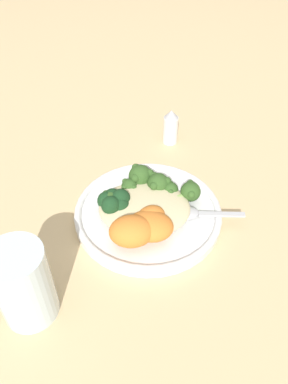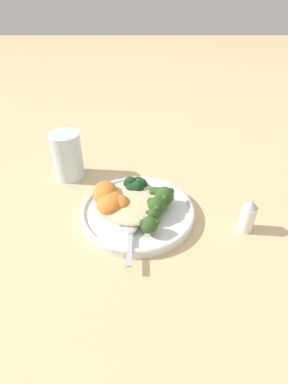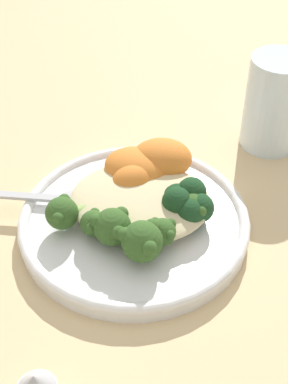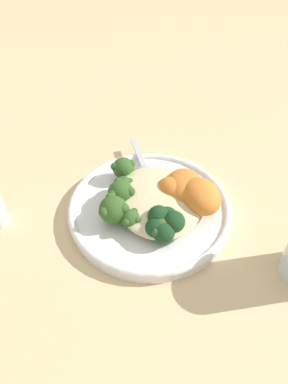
{
  "view_description": "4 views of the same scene",
  "coord_description": "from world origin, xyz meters",
  "px_view_note": "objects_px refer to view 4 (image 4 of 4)",
  "views": [
    {
      "loc": [
        -0.01,
        0.43,
        0.46
      ],
      "look_at": [
        0.0,
        -0.02,
        0.04
      ],
      "focal_mm": 35.0,
      "sensor_mm": 36.0,
      "label": 1
    },
    {
      "loc": [
        -0.49,
        -0.01,
        0.43
      ],
      "look_at": [
        0.01,
        -0.01,
        0.05
      ],
      "focal_mm": 28.0,
      "sensor_mm": 36.0,
      "label": 2
    },
    {
      "loc": [
        0.05,
        -0.4,
        0.41
      ],
      "look_at": [
        0.0,
        0.02,
        0.04
      ],
      "focal_mm": 50.0,
      "sensor_mm": 36.0,
      "label": 3
    },
    {
      "loc": [
        0.35,
        -0.1,
        0.43
      ],
      "look_at": [
        -0.0,
        -0.01,
        0.05
      ],
      "focal_mm": 35.0,
      "sensor_mm": 36.0,
      "label": 4
    }
  ],
  "objects_px": {
    "quinoa_mound": "(157,200)",
    "sweet_potato_chunk_0": "(172,190)",
    "broccoli_stalk_2": "(126,194)",
    "broccoli_stalk_3": "(123,208)",
    "sweet_potato_chunk_1": "(201,196)",
    "broccoli_stalk_0": "(133,176)",
    "plate": "(150,209)",
    "spoon": "(145,169)",
    "broccoli_stalk_5": "(162,223)",
    "kale_tuft": "(164,223)",
    "sweet_potato_chunk_2": "(185,187)",
    "broccoli_stalk_4": "(142,213)",
    "broccoli_stalk_1": "(132,189)"
  },
  "relations": [
    {
      "from": "broccoli_stalk_4",
      "to": "sweet_potato_chunk_2",
      "type": "bearing_deg",
      "value": 179.21
    },
    {
      "from": "sweet_potato_chunk_1",
      "to": "kale_tuft",
      "type": "bearing_deg",
      "value": -63.76
    },
    {
      "from": "kale_tuft",
      "to": "sweet_potato_chunk_0",
      "type": "bearing_deg",
      "value": 152.41
    },
    {
      "from": "broccoli_stalk_4",
      "to": "kale_tuft",
      "type": "distance_m",
      "value": 0.04
    },
    {
      "from": "broccoli_stalk_5",
      "to": "sweet_potato_chunk_1",
      "type": "bearing_deg",
      "value": 136.76
    },
    {
      "from": "broccoli_stalk_5",
      "to": "kale_tuft",
      "type": "xyz_separation_m",
      "value": [
        0.0,
        0.0,
        0.0
      ]
    },
    {
      "from": "plate",
      "to": "broccoli_stalk_0",
      "type": "distance_m",
      "value": 0.06
    },
    {
      "from": "sweet_potato_chunk_2",
      "to": "spoon",
      "type": "height_order",
      "value": "sweet_potato_chunk_2"
    },
    {
      "from": "broccoli_stalk_5",
      "to": "kale_tuft",
      "type": "distance_m",
      "value": 0.01
    },
    {
      "from": "plate",
      "to": "broccoli_stalk_5",
      "type": "distance_m",
      "value": 0.06
    },
    {
      "from": "sweet_potato_chunk_0",
      "to": "broccoli_stalk_5",
      "type": "bearing_deg",
      "value": -31.02
    },
    {
      "from": "plate",
      "to": "broccoli_stalk_2",
      "type": "height_order",
      "value": "broccoli_stalk_2"
    },
    {
      "from": "quinoa_mound",
      "to": "sweet_potato_chunk_0",
      "type": "relative_size",
      "value": 3.09
    },
    {
      "from": "spoon",
      "to": "broccoli_stalk_2",
      "type": "bearing_deg",
      "value": 142.94
    },
    {
      "from": "quinoa_mound",
      "to": "broccoli_stalk_4",
      "type": "bearing_deg",
      "value": -52.65
    },
    {
      "from": "sweet_potato_chunk_1",
      "to": "spoon",
      "type": "bearing_deg",
      "value": -149.3
    },
    {
      "from": "sweet_potato_chunk_0",
      "to": "sweet_potato_chunk_1",
      "type": "relative_size",
      "value": 0.7
    },
    {
      "from": "quinoa_mound",
      "to": "sweet_potato_chunk_0",
      "type": "xyz_separation_m",
      "value": [
        -0.01,
        0.03,
        0.01
      ]
    },
    {
      "from": "kale_tuft",
      "to": "broccoli_stalk_4",
      "type": "bearing_deg",
      "value": -142.43
    },
    {
      "from": "broccoli_stalk_0",
      "to": "broccoli_stalk_1",
      "type": "relative_size",
      "value": 1.34
    },
    {
      "from": "plate",
      "to": "broccoli_stalk_4",
      "type": "distance_m",
      "value": 0.04
    },
    {
      "from": "broccoli_stalk_3",
      "to": "kale_tuft",
      "type": "bearing_deg",
      "value": 135.26
    },
    {
      "from": "quinoa_mound",
      "to": "spoon",
      "type": "distance_m",
      "value": 0.08
    },
    {
      "from": "broccoli_stalk_3",
      "to": "spoon",
      "type": "bearing_deg",
      "value": -127.65
    },
    {
      "from": "spoon",
      "to": "broccoli_stalk_4",
      "type": "bearing_deg",
      "value": 162.34
    },
    {
      "from": "sweet_potato_chunk_0",
      "to": "kale_tuft",
      "type": "distance_m",
      "value": 0.07
    },
    {
      "from": "broccoli_stalk_2",
      "to": "broccoli_stalk_3",
      "type": "xyz_separation_m",
      "value": [
        0.03,
        -0.01,
        0.0
      ]
    },
    {
      "from": "broccoli_stalk_1",
      "to": "broccoli_stalk_4",
      "type": "bearing_deg",
      "value": 133.19
    },
    {
      "from": "broccoli_stalk_3",
      "to": "broccoli_stalk_5",
      "type": "relative_size",
      "value": 1.64
    },
    {
      "from": "plate",
      "to": "broccoli_stalk_2",
      "type": "xyz_separation_m",
      "value": [
        -0.01,
        -0.03,
        0.03
      ]
    },
    {
      "from": "broccoli_stalk_0",
      "to": "broccoli_stalk_5",
      "type": "bearing_deg",
      "value": 158.53
    },
    {
      "from": "kale_tuft",
      "to": "broccoli_stalk_5",
      "type": "bearing_deg",
      "value": -158.76
    },
    {
      "from": "broccoli_stalk_3",
      "to": "sweet_potato_chunk_2",
      "type": "relative_size",
      "value": 1.8
    },
    {
      "from": "broccoli_stalk_3",
      "to": "broccoli_stalk_4",
      "type": "xyz_separation_m",
      "value": [
        0.01,
        0.03,
        -0.01
      ]
    },
    {
      "from": "broccoli_stalk_5",
      "to": "sweet_potato_chunk_1",
      "type": "xyz_separation_m",
      "value": [
        -0.03,
        0.07,
        0.01
      ]
    },
    {
      "from": "sweet_potato_chunk_0",
      "to": "spoon",
      "type": "bearing_deg",
      "value": -160.98
    },
    {
      "from": "sweet_potato_chunk_2",
      "to": "spoon",
      "type": "relative_size",
      "value": 0.61
    },
    {
      "from": "sweet_potato_chunk_1",
      "to": "broccoli_stalk_0",
      "type": "bearing_deg",
      "value": -131.88
    },
    {
      "from": "sweet_potato_chunk_0",
      "to": "spoon",
      "type": "xyz_separation_m",
      "value": [
        -0.07,
        -0.02,
        -0.01
      ]
    },
    {
      "from": "broccoli_stalk_0",
      "to": "kale_tuft",
      "type": "distance_m",
      "value": 0.11
    },
    {
      "from": "broccoli_stalk_5",
      "to": "sweet_potato_chunk_1",
      "type": "height_order",
      "value": "sweet_potato_chunk_1"
    },
    {
      "from": "sweet_potato_chunk_1",
      "to": "plate",
      "type": "bearing_deg",
      "value": -108.34
    },
    {
      "from": "plate",
      "to": "sweet_potato_chunk_1",
      "type": "distance_m",
      "value": 0.08
    },
    {
      "from": "quinoa_mound",
      "to": "sweet_potato_chunk_1",
      "type": "xyz_separation_m",
      "value": [
        0.02,
        0.06,
        0.01
      ]
    },
    {
      "from": "broccoli_stalk_1",
      "to": "broccoli_stalk_5",
      "type": "xyz_separation_m",
      "value": [
        0.08,
        0.02,
        0.0
      ]
    },
    {
      "from": "plate",
      "to": "sweet_potato_chunk_2",
      "type": "distance_m",
      "value": 0.06
    },
    {
      "from": "kale_tuft",
      "to": "broccoli_stalk_2",
      "type": "bearing_deg",
      "value": -151.39
    },
    {
      "from": "broccoli_stalk_1",
      "to": "broccoli_stalk_5",
      "type": "bearing_deg",
      "value": 147.35
    },
    {
      "from": "plate",
      "to": "spoon",
      "type": "distance_m",
      "value": 0.07
    },
    {
      "from": "broccoli_stalk_5",
      "to": "sweet_potato_chunk_0",
      "type": "height_order",
      "value": "sweet_potato_chunk_0"
    }
  ]
}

